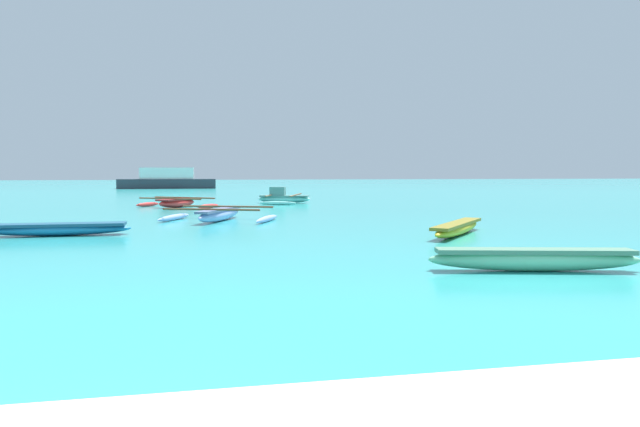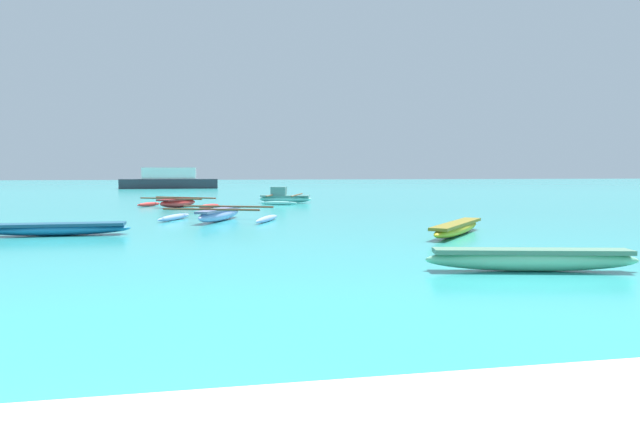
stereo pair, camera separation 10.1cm
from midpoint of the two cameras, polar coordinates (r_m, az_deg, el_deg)
The scene contains 7 objects.
moored_boat_0 at distance 20.10m, azimuth -10.14°, elevation -0.11°, with size 4.27×3.67×0.49m.
moored_boat_1 at distance 15.88m, azimuth 13.41°, elevation -1.40°, with size 2.89×3.36×0.34m.
moored_boat_2 at distance 31.27m, azimuth -3.80°, elevation 1.60°, with size 3.10×4.57×0.88m.
moored_boat_3 at distance 10.49m, azimuth 20.36°, elevation -4.25°, with size 3.65×1.27×0.38m.
moored_boat_4 at distance 16.81m, azimuth -24.98°, elevation -1.38°, with size 3.82×0.71×0.33m.
moored_boat_5 at distance 28.21m, azimuth -14.20°, elevation 1.06°, with size 4.01×3.49×0.48m.
distant_ferry at distance 60.15m, azimuth -15.07°, elevation 3.25°, with size 9.64×2.12×2.12m.
Camera 1 is at (0.93, -3.14, 1.71)m, focal length 32.00 mm.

